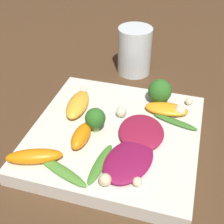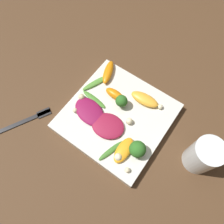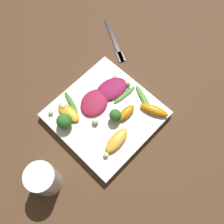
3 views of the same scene
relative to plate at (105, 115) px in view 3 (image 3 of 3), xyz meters
The scene contains 21 objects.
ground_plane 0.01m from the plate, ahead, with size 2.40×2.40×0.00m, color #4C331E.
plate is the anchor object (origin of this frame).
drinking_glass 0.23m from the plate, ahead, with size 0.07×0.07×0.10m.
fork 0.24m from the plate, 143.23° to the right, with size 0.09×0.16×0.01m.
radicchio_leaf_0 0.05m from the plate, 85.84° to the right, with size 0.10×0.09×0.01m.
radicchio_leaf_1 0.08m from the plate, 149.81° to the right, with size 0.11×0.08×0.01m.
orange_segment_0 0.09m from the plate, 64.89° to the left, with size 0.08×0.04×0.02m.
orange_segment_1 0.10m from the plate, 45.82° to the right, with size 0.04×0.07×0.01m.
orange_segment_2 0.13m from the plate, 136.44° to the left, with size 0.05×0.08×0.02m.
orange_segment_3 0.06m from the plate, 131.81° to the left, with size 0.06×0.02×0.02m.
broccoli_floret_0 0.11m from the plate, 29.17° to the right, with size 0.04×0.04×0.04m.
broccoli_floret_1 0.05m from the plate, 104.88° to the left, with size 0.03×0.03×0.04m.
arugula_sprig_0 0.08m from the plate, behind, with size 0.08×0.02×0.01m.
arugula_sprig_1 0.11m from the plate, 155.63° to the left, with size 0.05×0.09×0.01m.
arugula_sprig_2 0.10m from the plate, 63.77° to the right, with size 0.03×0.08×0.01m.
macadamia_nut_0 0.11m from the plate, 149.48° to the right, with size 0.01×0.01×0.01m.
macadamia_nut_1 0.15m from the plate, 45.69° to the right, with size 0.01×0.01×0.01m.
macadamia_nut_2 0.12m from the plate, 45.75° to the left, with size 0.01×0.01×0.01m.
macadamia_nut_3 0.12m from the plate, 53.94° to the right, with size 0.02×0.02×0.02m.
macadamia_nut_4 0.11m from the plate, behind, with size 0.02×0.02×0.02m.
macadamia_nut_5 0.04m from the plate, ahead, with size 0.02×0.02×0.02m.
Camera 3 is at (0.18, 0.20, 0.67)m, focal length 42.00 mm.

